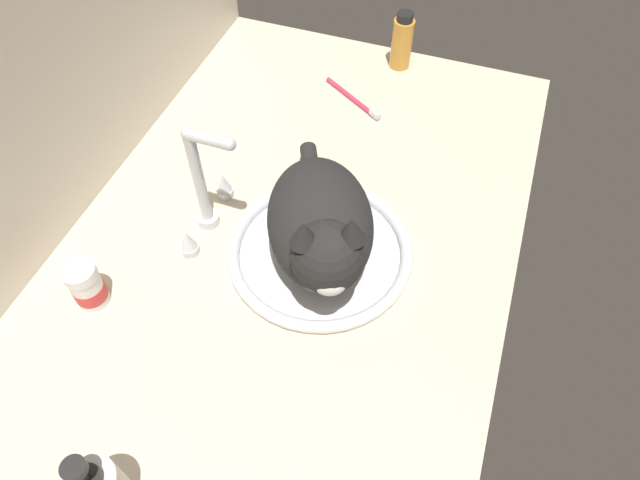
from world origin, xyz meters
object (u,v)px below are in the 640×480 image
amber_bottle (402,42)px  pill_bottle (87,286)px  sink_basin (320,251)px  toothbrush (354,99)px  cat (321,229)px  faucet (205,190)px

amber_bottle → pill_bottle: (-78.26, 31.00, -2.11)cm
sink_basin → pill_bottle: size_ratio=3.64×
toothbrush → cat: bearing=-169.9°
sink_basin → toothbrush: sink_basin is taller
amber_bottle → cat: bearing=-178.3°
cat → amber_bottle: (59.08, 1.74, -3.61)cm
sink_basin → pill_bottle: bearing=123.7°
pill_bottle → toothbrush: pill_bottle is taller
pill_bottle → cat: bearing=-59.6°
faucet → amber_bottle: 60.52cm
cat → amber_bottle: bearing=1.7°
amber_bottle → toothbrush: size_ratio=0.87×
toothbrush → amber_bottle: bearing=-20.8°
faucet → toothbrush: faucet is taller
cat → amber_bottle: cat is taller
faucet → amber_bottle: bearing=-19.3°
faucet → toothbrush: 44.32cm
sink_basin → toothbrush: 41.80cm
pill_bottle → faucet: bearing=-27.4°
amber_bottle → faucet: bearing=160.7°
amber_bottle → toothbrush: amber_bottle is taller
sink_basin → faucet: (0.00, 20.78, 7.85)cm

